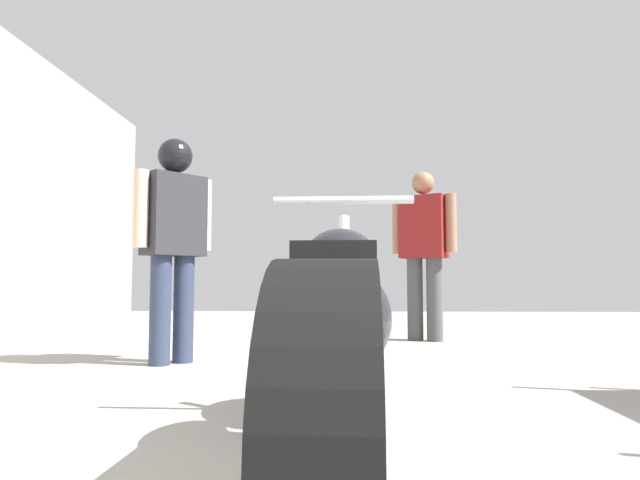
{
  "coord_description": "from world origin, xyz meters",
  "views": [
    {
      "loc": [
        -0.17,
        0.28,
        0.58
      ],
      "look_at": [
        -0.33,
        3.52,
        0.83
      ],
      "focal_mm": 31.52,
      "sensor_mm": 36.0,
      "label": 1
    }
  ],
  "objects_px": {
    "mechanic_in_blue": "(424,244)",
    "motorcycle_black_naked": "(331,310)",
    "motorcycle_maroon_cruiser": "(338,341)",
    "mechanic_with_helmet": "(174,228)"
  },
  "relations": [
    {
      "from": "mechanic_in_blue",
      "to": "motorcycle_black_naked",
      "type": "bearing_deg",
      "value": -139.91
    },
    {
      "from": "motorcycle_maroon_cruiser",
      "to": "motorcycle_black_naked",
      "type": "distance_m",
      "value": 3.29
    },
    {
      "from": "motorcycle_black_naked",
      "to": "mechanic_with_helmet",
      "type": "relative_size",
      "value": 1.08
    },
    {
      "from": "mechanic_in_blue",
      "to": "mechanic_with_helmet",
      "type": "distance_m",
      "value": 2.71
    },
    {
      "from": "mechanic_in_blue",
      "to": "mechanic_with_helmet",
      "type": "relative_size",
      "value": 1.05
    },
    {
      "from": "motorcycle_maroon_cruiser",
      "to": "mechanic_in_blue",
      "type": "distance_m",
      "value": 4.19
    },
    {
      "from": "motorcycle_maroon_cruiser",
      "to": "mechanic_in_blue",
      "type": "height_order",
      "value": "mechanic_in_blue"
    },
    {
      "from": "motorcycle_black_naked",
      "to": "mechanic_with_helmet",
      "type": "bearing_deg",
      "value": -139.36
    },
    {
      "from": "mechanic_with_helmet",
      "to": "mechanic_in_blue",
      "type": "bearing_deg",
      "value": 40.4
    },
    {
      "from": "motorcycle_maroon_cruiser",
      "to": "mechanic_in_blue",
      "type": "bearing_deg",
      "value": 78.55
    }
  ]
}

